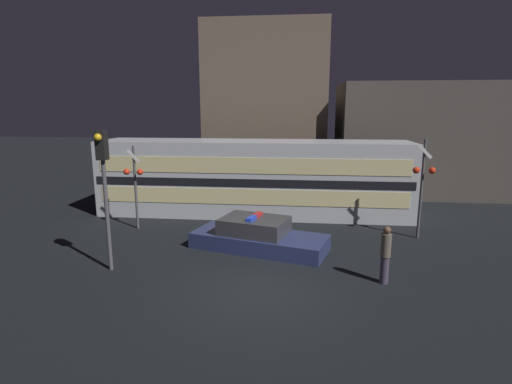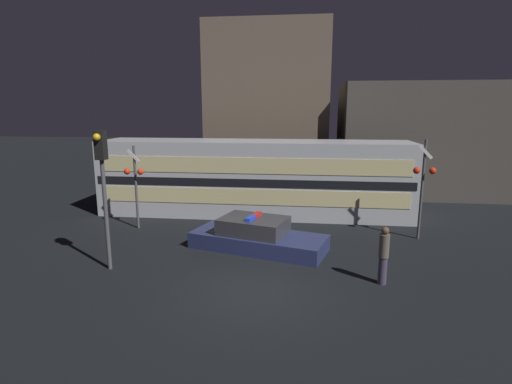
{
  "view_description": "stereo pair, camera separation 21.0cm",
  "coord_description": "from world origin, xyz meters",
  "px_view_note": "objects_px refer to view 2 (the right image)",
  "views": [
    {
      "loc": [
        1.14,
        -10.62,
        5.12
      ],
      "look_at": [
        -0.66,
        6.06,
        1.63
      ],
      "focal_mm": 28.0,
      "sensor_mm": 36.0,
      "label": 1
    },
    {
      "loc": [
        1.35,
        -10.59,
        5.12
      ],
      "look_at": [
        -0.66,
        6.06,
        1.63
      ],
      "focal_mm": 28.0,
      "sensor_mm": 36.0,
      "label": 2
    }
  ],
  "objects_px": {
    "train": "(254,178)",
    "pedestrian": "(384,255)",
    "traffic_light_corner": "(102,173)",
    "crossing_signal_near": "(423,180)",
    "police_car": "(257,237)"
  },
  "relations": [
    {
      "from": "traffic_light_corner",
      "to": "crossing_signal_near",
      "type": "bearing_deg",
      "value": 22.06
    },
    {
      "from": "train",
      "to": "crossing_signal_near",
      "type": "relative_size",
      "value": 3.76
    },
    {
      "from": "train",
      "to": "pedestrian",
      "type": "bearing_deg",
      "value": -57.95
    },
    {
      "from": "crossing_signal_near",
      "to": "traffic_light_corner",
      "type": "relative_size",
      "value": 0.89
    },
    {
      "from": "train",
      "to": "police_car",
      "type": "height_order",
      "value": "train"
    },
    {
      "from": "train",
      "to": "police_car",
      "type": "xyz_separation_m",
      "value": [
        0.75,
        -5.09,
        -1.34
      ]
    },
    {
      "from": "crossing_signal_near",
      "to": "police_car",
      "type": "bearing_deg",
      "value": -163.38
    },
    {
      "from": "police_car",
      "to": "traffic_light_corner",
      "type": "distance_m",
      "value": 5.86
    },
    {
      "from": "train",
      "to": "pedestrian",
      "type": "xyz_separation_m",
      "value": [
        4.82,
        -7.7,
        -0.9
      ]
    },
    {
      "from": "police_car",
      "to": "crossing_signal_near",
      "type": "xyz_separation_m",
      "value": [
        6.31,
        1.88,
        1.92
      ]
    },
    {
      "from": "train",
      "to": "traffic_light_corner",
      "type": "height_order",
      "value": "traffic_light_corner"
    },
    {
      "from": "crossing_signal_near",
      "to": "pedestrian",
      "type": "bearing_deg",
      "value": -116.49
    },
    {
      "from": "police_car",
      "to": "pedestrian",
      "type": "xyz_separation_m",
      "value": [
        4.07,
        -2.61,
        0.44
      ]
    },
    {
      "from": "train",
      "to": "crossing_signal_near",
      "type": "xyz_separation_m",
      "value": [
        7.06,
        -3.2,
        0.58
      ]
    },
    {
      "from": "police_car",
      "to": "crossing_signal_near",
      "type": "distance_m",
      "value": 6.86
    }
  ]
}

